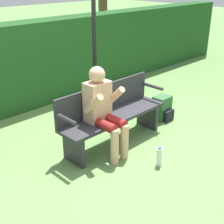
{
  "coord_description": "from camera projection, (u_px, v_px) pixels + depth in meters",
  "views": [
    {
      "loc": [
        -2.87,
        -2.85,
        2.31
      ],
      "look_at": [
        -0.15,
        -0.1,
        0.58
      ],
      "focal_mm": 50.0,
      "sensor_mm": 36.0,
      "label": 1
    }
  ],
  "objects": [
    {
      "name": "signpost",
      "position": [
        94.0,
        35.0,
        5.03
      ],
      "size": [
        0.37,
        0.09,
        2.47
      ],
      "color": "black",
      "rests_on": "ground"
    },
    {
      "name": "water_bottle",
      "position": [
        159.0,
        157.0,
        4.04
      ],
      "size": [
        0.07,
        0.07,
        0.27
      ],
      "color": "white",
      "rests_on": "ground"
    },
    {
      "name": "ground_plane",
      "position": [
        114.0,
        143.0,
        4.63
      ],
      "size": [
        40.0,
        40.0,
        0.0
      ],
      "primitive_type": "plane",
      "color": "#668E4C"
    },
    {
      "name": "person_seated",
      "position": [
        103.0,
        108.0,
        4.14
      ],
      "size": [
        0.48,
        0.59,
        1.21
      ],
      "color": "#DBA884",
      "rests_on": "ground"
    },
    {
      "name": "park_bench",
      "position": [
        111.0,
        114.0,
        4.49
      ],
      "size": [
        1.75,
        0.44,
        0.87
      ],
      "color": "#2D2D33",
      "rests_on": "ground"
    },
    {
      "name": "backpack",
      "position": [
        162.0,
        108.0,
        5.33
      ],
      "size": [
        0.29,
        0.3,
        0.4
      ],
      "color": "#336638",
      "rests_on": "ground"
    },
    {
      "name": "hedge_back",
      "position": [
        31.0,
        64.0,
        5.73
      ],
      "size": [
        12.0,
        0.54,
        1.53
      ],
      "color": "#1E4C1E",
      "rests_on": "ground"
    }
  ]
}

